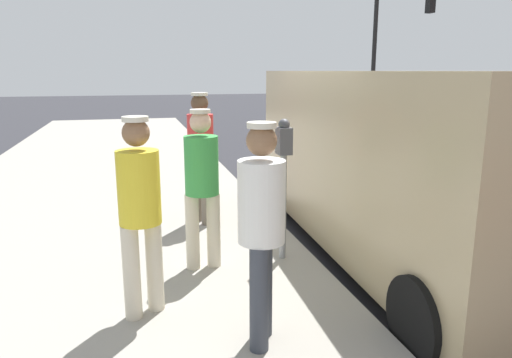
% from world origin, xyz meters
% --- Properties ---
extents(ground_plane, '(80.00, 80.00, 0.00)m').
position_xyz_m(ground_plane, '(0.00, 0.00, 0.00)').
color(ground_plane, '#2D2D33').
extents(sidewalk_slab, '(5.00, 32.00, 0.15)m').
position_xyz_m(sidewalk_slab, '(3.50, 0.00, 0.07)').
color(sidewalk_slab, '#9E998E').
rests_on(sidewalk_slab, ground).
extents(parking_meter_near, '(0.14, 0.18, 1.52)m').
position_xyz_m(parking_meter_near, '(1.35, 0.55, 1.18)').
color(parking_meter_near, gray).
rests_on(parking_meter_near, sidewalk_slab).
extents(pedestrian_in_green, '(0.36, 0.34, 1.64)m').
position_xyz_m(pedestrian_in_green, '(2.22, 0.59, 1.08)').
color(pedestrian_in_green, beige).
rests_on(pedestrian_in_green, sidewalk_slab).
extents(pedestrian_in_white, '(0.34, 0.34, 1.66)m').
position_xyz_m(pedestrian_in_white, '(2.01, 2.11, 1.10)').
color(pedestrian_in_white, '#383D47').
rests_on(pedestrian_in_white, sidewalk_slab).
extents(pedestrian_in_red, '(0.34, 0.34, 1.73)m').
position_xyz_m(pedestrian_in_red, '(2.02, -0.93, 1.15)').
color(pedestrian_in_red, '#726656').
rests_on(pedestrian_in_red, sidewalk_slab).
extents(pedestrian_in_yellow, '(0.34, 0.34, 1.66)m').
position_xyz_m(pedestrian_in_yellow, '(2.85, 1.44, 1.10)').
color(pedestrian_in_yellow, beige).
rests_on(pedestrian_in_yellow, sidewalk_slab).
extents(parked_van, '(2.27, 5.26, 2.15)m').
position_xyz_m(parked_van, '(-0.15, 0.43, 1.15)').
color(parked_van, tan).
rests_on(parked_van, ground).
extents(traffic_light_corner, '(2.48, 0.42, 5.20)m').
position_xyz_m(traffic_light_corner, '(-6.76, -11.34, 3.52)').
color(traffic_light_corner, black).
rests_on(traffic_light_corner, ground).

